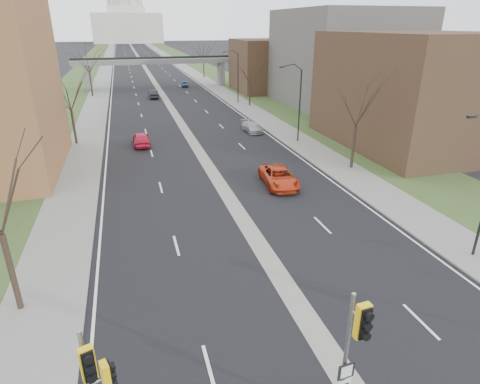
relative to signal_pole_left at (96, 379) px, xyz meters
name	(u,v)px	position (x,y,z in m)	size (l,w,h in m)	color
ground	(346,380)	(8.75, 0.56, -3.26)	(700.00, 700.00, 0.00)	black
road_surface	(141,61)	(8.75, 150.56, -3.25)	(20.00, 600.00, 0.01)	black
median_strip	(141,61)	(8.75, 150.56, -3.26)	(1.20, 600.00, 0.02)	gray
sidewalk_right	(173,60)	(20.75, 150.56, -3.20)	(4.00, 600.00, 0.12)	gray
sidewalk_left	(107,62)	(-3.25, 150.56, -3.20)	(4.00, 600.00, 0.12)	gray
grass_verge_right	(189,60)	(26.75, 150.56, -3.21)	(8.00, 600.00, 0.10)	#283F1D
grass_verge_left	(90,62)	(-9.25, 150.56, -3.21)	(8.00, 600.00, 0.10)	#283F1D
commercial_block_near	(418,90)	(32.75, 28.56, 2.74)	(16.00, 20.00, 12.00)	#4D3824
commercial_block_mid	(343,59)	(36.75, 52.56, 4.24)	(18.00, 22.00, 15.00)	#5C5A54
commercial_block_far	(271,65)	(30.75, 70.56, 1.74)	(14.00, 14.00, 10.00)	#4D3824
pedestrian_bridge	(156,65)	(8.75, 80.56, 1.59)	(34.00, 3.00, 6.45)	slate
capitol	(126,15)	(8.75, 320.56, 15.34)	(48.00, 42.00, 55.75)	beige
streetlight_mid	(294,81)	(19.74, 32.56, 3.70)	(2.61, 0.20, 8.70)	black
streetlight_far	(233,62)	(19.74, 58.56, 3.70)	(2.61, 0.20, 8.70)	black
tree_left_b	(68,89)	(-4.25, 38.56, 2.97)	(6.75, 6.75, 8.81)	#382B21
tree_left_c	(87,58)	(-4.25, 72.56, 3.79)	(7.65, 7.65, 9.99)	#382B21
tree_right_a	(359,98)	(21.75, 22.56, 3.38)	(7.20, 7.20, 9.40)	#382B21
tree_right_b	(250,70)	(21.75, 55.56, 2.56)	(6.30, 6.30, 8.22)	#382B21
tree_right_c	(203,49)	(21.75, 95.56, 3.79)	(7.65, 7.65, 9.99)	#382B21
signal_pole_left	(96,379)	(0.00, 0.00, 0.00)	(0.83, 1.10, 4.98)	gray
signal_pole_median	(354,342)	(7.64, -1.15, 0.44)	(0.61, 0.88, 5.31)	gray
car_left_near	(141,139)	(2.91, 36.04, -2.49)	(1.81, 4.50, 1.53)	red
car_left_far	(153,94)	(6.75, 67.76, -2.52)	(1.56, 4.48, 1.48)	black
car_right_near	(279,177)	(13.53, 20.38, -2.50)	(2.52, 5.46, 1.52)	red
car_right_mid	(252,127)	(16.85, 38.68, -2.63)	(1.76, 4.34, 1.26)	#98999F
car_right_far	(184,84)	(14.53, 80.90, -2.65)	(1.44, 3.58, 1.22)	navy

